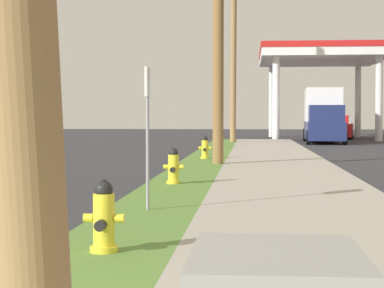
{
  "coord_description": "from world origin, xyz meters",
  "views": [
    {
      "loc": [
        2.18,
        -3.2,
        1.51
      ],
      "look_at": [
        0.86,
        12.65,
        0.89
      ],
      "focal_mm": 66.22,
      "sensor_mm": 36.0,
      "label": 1
    }
  ],
  "objects_px": {
    "utility_pole_midground": "(218,18)",
    "street_sign_post": "(147,108)",
    "fire_hydrant_nearest": "(104,220)",
    "car_red_by_near_pump": "(334,128)",
    "car_silver_by_far_pump": "(336,127)",
    "fire_hydrant_fourth": "(218,140)",
    "utility_pole_background": "(233,63)",
    "truck_navy_at_forecourt": "(324,117)",
    "fire_hydrant_third": "(205,149)",
    "fire_hydrant_second": "(173,168)"
  },
  "relations": [
    {
      "from": "fire_hydrant_second",
      "to": "street_sign_post",
      "type": "height_order",
      "value": "street_sign_post"
    },
    {
      "from": "car_red_by_near_pump",
      "to": "car_silver_by_far_pump",
      "type": "relative_size",
      "value": 1.0
    },
    {
      "from": "fire_hydrant_nearest",
      "to": "fire_hydrant_third",
      "type": "distance_m",
      "value": 16.14
    },
    {
      "from": "fire_hydrant_nearest",
      "to": "car_red_by_near_pump",
      "type": "relative_size",
      "value": 0.16
    },
    {
      "from": "utility_pole_background",
      "to": "car_silver_by_far_pump",
      "type": "height_order",
      "value": "utility_pole_background"
    },
    {
      "from": "street_sign_post",
      "to": "car_red_by_near_pump",
      "type": "xyz_separation_m",
      "value": [
        7.12,
        37.5,
        -0.91
      ]
    },
    {
      "from": "car_silver_by_far_pump",
      "to": "fire_hydrant_fourth",
      "type": "bearing_deg",
      "value": -111.75
    },
    {
      "from": "fire_hydrant_nearest",
      "to": "car_silver_by_far_pump",
      "type": "height_order",
      "value": "car_silver_by_far_pump"
    },
    {
      "from": "fire_hydrant_second",
      "to": "car_red_by_near_pump",
      "type": "distance_m",
      "value": 34.18
    },
    {
      "from": "utility_pole_background",
      "to": "truck_navy_at_forecourt",
      "type": "relative_size",
      "value": 1.3
    },
    {
      "from": "fire_hydrant_third",
      "to": "utility_pole_midground",
      "type": "bearing_deg",
      "value": -78.05
    },
    {
      "from": "fire_hydrant_third",
      "to": "utility_pole_midground",
      "type": "height_order",
      "value": "utility_pole_midground"
    },
    {
      "from": "fire_hydrant_nearest",
      "to": "car_silver_by_far_pump",
      "type": "relative_size",
      "value": 0.16
    },
    {
      "from": "street_sign_post",
      "to": "truck_navy_at_forecourt",
      "type": "bearing_deg",
      "value": 79.41
    },
    {
      "from": "utility_pole_background",
      "to": "car_silver_by_far_pump",
      "type": "xyz_separation_m",
      "value": [
        7.05,
        12.99,
        -3.68
      ]
    },
    {
      "from": "utility_pole_midground",
      "to": "utility_pole_background",
      "type": "relative_size",
      "value": 0.99
    },
    {
      "from": "fire_hydrant_second",
      "to": "car_red_by_near_pump",
      "type": "bearing_deg",
      "value": 77.87
    },
    {
      "from": "fire_hydrant_third",
      "to": "street_sign_post",
      "type": "relative_size",
      "value": 0.35
    },
    {
      "from": "car_red_by_near_pump",
      "to": "utility_pole_midground",
      "type": "bearing_deg",
      "value": -103.49
    },
    {
      "from": "car_red_by_near_pump",
      "to": "car_silver_by_far_pump",
      "type": "bearing_deg",
      "value": 81.58
    },
    {
      "from": "fire_hydrant_fourth",
      "to": "street_sign_post",
      "type": "xyz_separation_m",
      "value": [
        -0.05,
        -21.97,
        1.19
      ]
    },
    {
      "from": "fire_hydrant_second",
      "to": "car_silver_by_far_pump",
      "type": "distance_m",
      "value": 37.71
    },
    {
      "from": "fire_hydrant_second",
      "to": "car_silver_by_far_pump",
      "type": "relative_size",
      "value": 0.16
    },
    {
      "from": "fire_hydrant_nearest",
      "to": "car_red_by_near_pump",
      "type": "bearing_deg",
      "value": 80.13
    },
    {
      "from": "utility_pole_midground",
      "to": "street_sign_post",
      "type": "distance_m",
      "value": 10.61
    },
    {
      "from": "utility_pole_background",
      "to": "truck_navy_at_forecourt",
      "type": "xyz_separation_m",
      "value": [
        5.07,
        2.28,
        -2.91
      ]
    },
    {
      "from": "fire_hydrant_second",
      "to": "fire_hydrant_nearest",
      "type": "bearing_deg",
      "value": -89.32
    },
    {
      "from": "fire_hydrant_fourth",
      "to": "fire_hydrant_second",
      "type": "bearing_deg",
      "value": -90.35
    },
    {
      "from": "fire_hydrant_fourth",
      "to": "utility_pole_midground",
      "type": "distance_m",
      "value": 12.39
    },
    {
      "from": "car_silver_by_far_pump",
      "to": "utility_pole_background",
      "type": "bearing_deg",
      "value": -118.48
    },
    {
      "from": "utility_pole_midground",
      "to": "fire_hydrant_second",
      "type": "bearing_deg",
      "value": -95.95
    },
    {
      "from": "fire_hydrant_nearest",
      "to": "utility_pole_midground",
      "type": "xyz_separation_m",
      "value": [
        0.55,
        13.53,
        3.93
      ]
    },
    {
      "from": "fire_hydrant_third",
      "to": "fire_hydrant_second",
      "type": "bearing_deg",
      "value": -90.59
    },
    {
      "from": "truck_navy_at_forecourt",
      "to": "utility_pole_midground",
      "type": "bearing_deg",
      "value": -104.22
    },
    {
      "from": "truck_navy_at_forecourt",
      "to": "fire_hydrant_second",
      "type": "bearing_deg",
      "value": -102.32
    },
    {
      "from": "street_sign_post",
      "to": "fire_hydrant_nearest",
      "type": "bearing_deg",
      "value": -89.52
    },
    {
      "from": "fire_hydrant_nearest",
      "to": "car_red_by_near_pump",
      "type": "xyz_separation_m",
      "value": [
        7.09,
        40.8,
        0.28
      ]
    },
    {
      "from": "fire_hydrant_third",
      "to": "street_sign_post",
      "type": "xyz_separation_m",
      "value": [
        -0.03,
        -12.84,
        1.19
      ]
    },
    {
      "from": "utility_pole_midground",
      "to": "truck_navy_at_forecourt",
      "type": "distance_m",
      "value": 20.89
    },
    {
      "from": "fire_hydrant_second",
      "to": "fire_hydrant_fourth",
      "type": "xyz_separation_m",
      "value": [
        0.11,
        17.89,
        0.0
      ]
    },
    {
      "from": "car_red_by_near_pump",
      "to": "car_silver_by_far_pump",
      "type": "height_order",
      "value": "same"
    },
    {
      "from": "fire_hydrant_nearest",
      "to": "street_sign_post",
      "type": "distance_m",
      "value": 3.5
    },
    {
      "from": "fire_hydrant_second",
      "to": "utility_pole_midground",
      "type": "bearing_deg",
      "value": 84.05
    },
    {
      "from": "fire_hydrant_nearest",
      "to": "fire_hydrant_third",
      "type": "relative_size",
      "value": 1.0
    },
    {
      "from": "car_red_by_near_pump",
      "to": "truck_navy_at_forecourt",
      "type": "bearing_deg",
      "value": -101.43
    },
    {
      "from": "utility_pole_midground",
      "to": "utility_pole_background",
      "type": "xyz_separation_m",
      "value": [
        0.01,
        17.77,
        0.02
      ]
    },
    {
      "from": "fire_hydrant_fourth",
      "to": "truck_navy_at_forecourt",
      "type": "xyz_separation_m",
      "value": [
        5.62,
        8.32,
        1.04
      ]
    },
    {
      "from": "fire_hydrant_nearest",
      "to": "utility_pole_background",
      "type": "relative_size",
      "value": 0.09
    },
    {
      "from": "fire_hydrant_third",
      "to": "car_red_by_near_pump",
      "type": "height_order",
      "value": "car_red_by_near_pump"
    },
    {
      "from": "fire_hydrant_second",
      "to": "fire_hydrant_fourth",
      "type": "distance_m",
      "value": 17.89
    }
  ]
}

